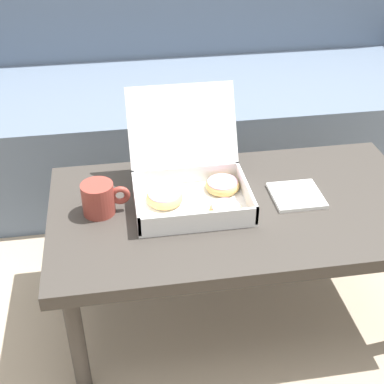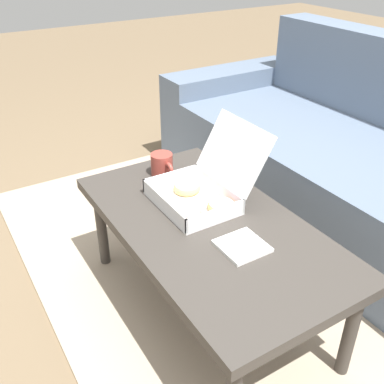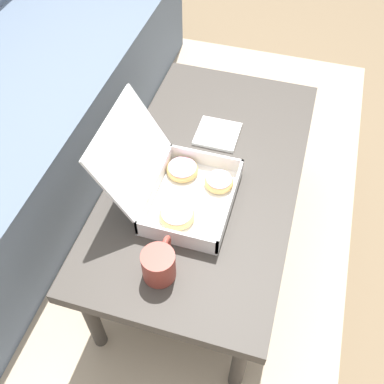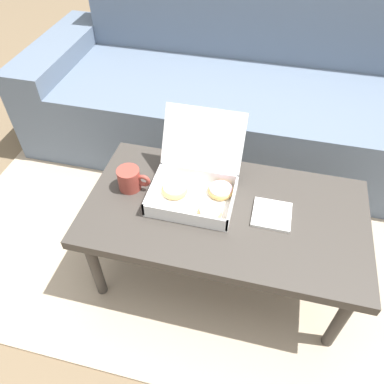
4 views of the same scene
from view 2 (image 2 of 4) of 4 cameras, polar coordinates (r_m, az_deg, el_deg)
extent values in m
plane|color=#756047|center=(1.89, 5.48, -13.09)|extent=(12.00, 12.00, 0.00)
cube|color=tan|center=(2.04, 12.39, -9.70)|extent=(2.69, 1.97, 0.01)
cube|color=slate|center=(2.17, 20.70, -1.45)|extent=(2.09, 0.69, 0.44)
cube|color=slate|center=(2.96, 4.83, 10.22)|extent=(0.24, 0.89, 0.55)
cube|color=#3D3833|center=(1.57, 2.13, -4.43)|extent=(1.07, 0.58, 0.04)
cylinder|color=#3D3833|center=(1.97, -11.40, -4.54)|extent=(0.04, 0.04, 0.38)
cylinder|color=#3D3833|center=(2.13, 0.14, -0.89)|extent=(0.04, 0.04, 0.38)
cylinder|color=#3D3833|center=(1.58, 19.44, -16.47)|extent=(0.04, 0.04, 0.38)
cube|color=white|center=(1.66, 0.00, -1.37)|extent=(0.32, 0.24, 0.01)
cube|color=white|center=(1.59, -3.59, -1.59)|extent=(0.32, 0.01, 0.05)
cube|color=white|center=(1.70, 3.36, 0.61)|extent=(0.32, 0.01, 0.05)
cube|color=white|center=(1.76, -2.66, 1.79)|extent=(0.01, 0.24, 0.05)
cube|color=white|center=(1.53, 3.06, -3.03)|extent=(0.01, 0.24, 0.05)
cube|color=white|center=(1.67, 5.30, 5.11)|extent=(0.32, 0.13, 0.21)
torus|color=#E0B266|center=(1.71, -0.64, 0.54)|extent=(0.10, 0.10, 0.03)
cylinder|color=pink|center=(1.71, -0.65, 0.80)|extent=(0.09, 0.09, 0.01)
torus|color=#E0B266|center=(1.61, 3.75, -1.84)|extent=(0.10, 0.10, 0.03)
cylinder|color=pink|center=(1.60, 3.76, -1.59)|extent=(0.09, 0.09, 0.01)
torus|color=#E0B266|center=(1.56, -0.35, -2.80)|extent=(0.09, 0.09, 0.03)
cylinder|color=pink|center=(1.56, -0.35, -2.54)|extent=(0.08, 0.08, 0.01)
cylinder|color=#993D33|center=(1.84, -3.85, 3.52)|extent=(0.09, 0.09, 0.09)
torus|color=#993D33|center=(1.79, -2.94, 2.91)|extent=(0.06, 0.02, 0.06)
cube|color=white|center=(1.45, 6.39, -6.82)|extent=(0.14, 0.14, 0.01)
camera|label=1|loc=(1.48, -54.75, 18.81)|focal=50.00mm
camera|label=3|loc=(2.07, -21.29, 34.25)|focal=42.00mm
camera|label=4|loc=(1.01, -53.62, 31.12)|focal=35.00mm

